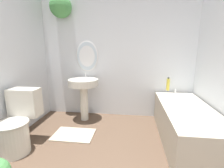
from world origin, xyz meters
TOP-DOWN VIEW (x-y plane):
  - wall_back at (-0.14, 2.84)m, footprint 3.01×0.39m
  - toilet at (-1.18, 1.51)m, footprint 0.41×0.61m
  - pedestal_sink at (-0.58, 2.52)m, footprint 0.55×0.55m
  - bathtub at (1.09, 1.97)m, footprint 0.68×1.62m
  - shampoo_bottle at (0.94, 2.63)m, footprint 0.06×0.06m
  - bath_mat at (-0.58, 1.92)m, footprint 0.62×0.43m

SIDE VIEW (x-z plane):
  - bath_mat at x=-0.58m, z-range 0.00..0.02m
  - bathtub at x=1.09m, z-range -0.03..0.57m
  - toilet at x=-1.18m, z-range -0.04..0.74m
  - pedestal_sink at x=-0.58m, z-range 0.17..1.05m
  - shampoo_bottle at x=0.94m, z-range 0.59..0.82m
  - wall_back at x=-0.14m, z-range 0.11..2.51m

